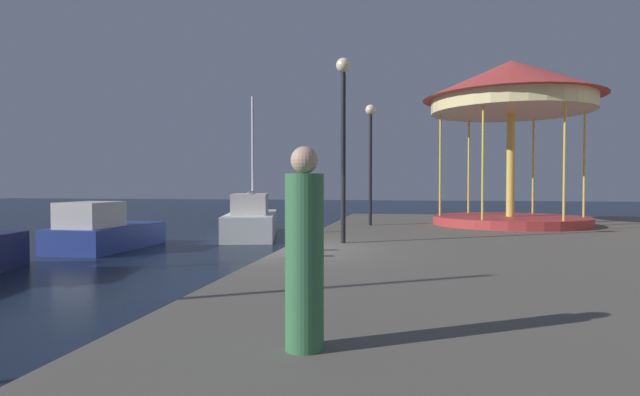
{
  "coord_description": "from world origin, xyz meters",
  "views": [
    {
      "loc": [
        2.91,
        -11.13,
        2.26
      ],
      "look_at": [
        0.22,
        3.69,
        1.84
      ],
      "focal_mm": 28.83,
      "sensor_mm": 36.0,
      "label": 1
    }
  ],
  "objects_px": {
    "motorboat_blue": "(104,232)",
    "lamp_post_mid_promenade": "(343,118)",
    "sailboat_white": "(251,220)",
    "bollard_north": "(300,242)",
    "person_near_carousel": "(304,255)",
    "carousel": "(511,102)",
    "bollard_south": "(291,248)",
    "lamp_post_far_end": "(370,143)"
  },
  "relations": [
    {
      "from": "motorboat_blue",
      "to": "carousel",
      "type": "height_order",
      "value": "carousel"
    },
    {
      "from": "carousel",
      "to": "bollard_south",
      "type": "distance_m",
      "value": 11.75
    },
    {
      "from": "sailboat_white",
      "to": "carousel",
      "type": "relative_size",
      "value": 1.04
    },
    {
      "from": "bollard_south",
      "to": "bollard_north",
      "type": "relative_size",
      "value": 1.0
    },
    {
      "from": "lamp_post_mid_promenade",
      "to": "person_near_carousel",
      "type": "distance_m",
      "value": 8.48
    },
    {
      "from": "carousel",
      "to": "lamp_post_mid_promenade",
      "type": "xyz_separation_m",
      "value": [
        -5.1,
        -6.64,
        -1.29
      ]
    },
    {
      "from": "bollard_north",
      "to": "person_near_carousel",
      "type": "bearing_deg",
      "value": -77.05
    },
    {
      "from": "lamp_post_mid_promenade",
      "to": "person_near_carousel",
      "type": "relative_size",
      "value": 2.54
    },
    {
      "from": "lamp_post_far_end",
      "to": "person_near_carousel",
      "type": "relative_size",
      "value": 2.37
    },
    {
      "from": "bollard_north",
      "to": "person_near_carousel",
      "type": "height_order",
      "value": "person_near_carousel"
    },
    {
      "from": "bollard_north",
      "to": "lamp_post_mid_promenade",
      "type": "bearing_deg",
      "value": 68.16
    },
    {
      "from": "motorboat_blue",
      "to": "carousel",
      "type": "xyz_separation_m",
      "value": [
        13.86,
        3.18,
        4.56
      ]
    },
    {
      "from": "motorboat_blue",
      "to": "lamp_post_mid_promenade",
      "type": "height_order",
      "value": "lamp_post_mid_promenade"
    },
    {
      "from": "bollard_south",
      "to": "person_near_carousel",
      "type": "height_order",
      "value": "person_near_carousel"
    },
    {
      "from": "lamp_post_far_end",
      "to": "bollard_north",
      "type": "relative_size",
      "value": 10.59
    },
    {
      "from": "person_near_carousel",
      "to": "lamp_post_far_end",
      "type": "bearing_deg",
      "value": 92.28
    },
    {
      "from": "carousel",
      "to": "bollard_south",
      "type": "bearing_deg",
      "value": -121.6
    },
    {
      "from": "bollard_north",
      "to": "person_near_carousel",
      "type": "distance_m",
      "value": 6.57
    },
    {
      "from": "bollard_south",
      "to": "lamp_post_mid_promenade",
      "type": "bearing_deg",
      "value": 76.39
    },
    {
      "from": "motorboat_blue",
      "to": "lamp_post_mid_promenade",
      "type": "relative_size",
      "value": 0.96
    },
    {
      "from": "carousel",
      "to": "lamp_post_far_end",
      "type": "bearing_deg",
      "value": -167.48
    },
    {
      "from": "bollard_north",
      "to": "carousel",
      "type": "bearing_deg",
      "value": 55.37
    },
    {
      "from": "lamp_post_far_end",
      "to": "lamp_post_mid_promenade",
      "type": "bearing_deg",
      "value": -92.19
    },
    {
      "from": "motorboat_blue",
      "to": "bollard_south",
      "type": "xyz_separation_m",
      "value": [
        8.11,
        -6.18,
        0.39
      ]
    },
    {
      "from": "motorboat_blue",
      "to": "bollard_north",
      "type": "xyz_separation_m",
      "value": [
        8.06,
        -5.23,
        0.39
      ]
    },
    {
      "from": "lamp_post_far_end",
      "to": "bollard_south",
      "type": "relative_size",
      "value": 10.59
    },
    {
      "from": "sailboat_white",
      "to": "bollard_north",
      "type": "distance_m",
      "value": 11.15
    },
    {
      "from": "motorboat_blue",
      "to": "lamp_post_mid_promenade",
      "type": "distance_m",
      "value": 9.98
    },
    {
      "from": "lamp_post_mid_promenade",
      "to": "bollard_south",
      "type": "height_order",
      "value": "lamp_post_mid_promenade"
    },
    {
      "from": "carousel",
      "to": "bollard_north",
      "type": "xyz_separation_m",
      "value": [
        -5.8,
        -8.4,
        -4.17
      ]
    },
    {
      "from": "bollard_south",
      "to": "bollard_north",
      "type": "xyz_separation_m",
      "value": [
        -0.05,
        0.95,
        0.0
      ]
    },
    {
      "from": "bollard_south",
      "to": "bollard_north",
      "type": "height_order",
      "value": "same"
    },
    {
      "from": "bollard_south",
      "to": "motorboat_blue",
      "type": "bearing_deg",
      "value": 142.7
    },
    {
      "from": "carousel",
      "to": "person_near_carousel",
      "type": "distance_m",
      "value": 15.8
    },
    {
      "from": "lamp_post_far_end",
      "to": "bollard_south",
      "type": "distance_m",
      "value": 8.74
    },
    {
      "from": "bollard_south",
      "to": "person_near_carousel",
      "type": "relative_size",
      "value": 0.22
    },
    {
      "from": "motorboat_blue",
      "to": "person_near_carousel",
      "type": "distance_m",
      "value": 15.04
    },
    {
      "from": "bollard_south",
      "to": "person_near_carousel",
      "type": "distance_m",
      "value": 5.64
    },
    {
      "from": "motorboat_blue",
      "to": "carousel",
      "type": "relative_size",
      "value": 0.7
    },
    {
      "from": "motorboat_blue",
      "to": "lamp_post_far_end",
      "type": "distance_m",
      "value": 9.72
    },
    {
      "from": "sailboat_white",
      "to": "carousel",
      "type": "bearing_deg",
      "value": -10.26
    },
    {
      "from": "lamp_post_mid_promenade",
      "to": "bollard_north",
      "type": "xyz_separation_m",
      "value": [
        -0.71,
        -1.77,
        -2.88
      ]
    }
  ]
}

